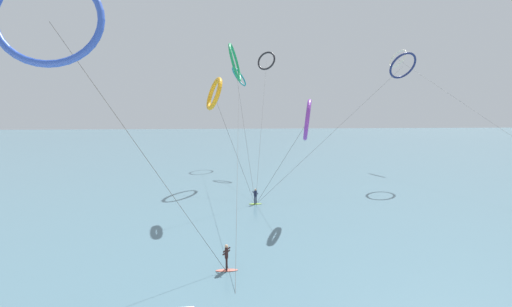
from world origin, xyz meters
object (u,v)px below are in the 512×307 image
at_px(kite_navy, 403,66).
at_px(kite_teal, 239,77).
at_px(kite_cobalt, 49,18).
at_px(kite_ivory, 398,59).
at_px(kite_violet, 307,120).
at_px(kite_charcoal, 266,61).
at_px(kite_emerald, 235,63).
at_px(kite_amber, 214,94).
at_px(surfer_coral, 227,259).
at_px(surfer_lime, 255,197).

distance_m(kite_navy, kite_teal, 29.02).
distance_m(kite_cobalt, kite_ivory, 60.74).
height_order(kite_violet, kite_teal, kite_teal).
relative_size(kite_charcoal, kite_violet, 2.20).
distance_m(kite_ivory, kite_violet, 41.04).
relative_size(kite_cobalt, kite_charcoal, 0.69).
xyz_separation_m(kite_emerald, kite_teal, (1.32, 16.43, -0.37)).
xyz_separation_m(kite_ivory, kite_emerald, (-30.18, -12.52, -2.74)).
relative_size(kite_charcoal, kite_amber, 1.83).
height_order(surfer_coral, kite_charcoal, kite_charcoal).
distance_m(surfer_coral, kite_teal, 49.11).
xyz_separation_m(surfer_coral, surfer_lime, (3.29, 16.09, 0.00)).
xyz_separation_m(kite_violet, kite_emerald, (-5.97, 18.95, 7.64)).
bearing_deg(surfer_lime, kite_teal, -142.83).
height_order(surfer_lime, kite_navy, kite_navy).
xyz_separation_m(kite_cobalt, kite_emerald, (10.22, 32.54, 2.34)).
height_order(surfer_lime, kite_charcoal, kite_charcoal).
bearing_deg(surfer_lime, kite_ivory, 169.41).
xyz_separation_m(kite_charcoal, kite_amber, (-8.17, -24.80, -6.69)).
height_order(surfer_coral, surfer_lime, same).
bearing_deg(kite_ivory, kite_violet, -51.55).
xyz_separation_m(kite_navy, kite_violet, (-17.49, -16.61, -7.18)).
relative_size(surfer_coral, kite_teal, 0.03).
bearing_deg(kite_cobalt, kite_teal, 70.79).
bearing_deg(kite_emerald, kite_charcoal, -21.12).
bearing_deg(surfer_coral, kite_ivory, -33.62).
xyz_separation_m(kite_ivory, kite_violet, (-24.21, -31.47, -10.37)).
relative_size(surfer_coral, kite_cobalt, 0.10).
bearing_deg(kite_charcoal, kite_amber, -71.46).
height_order(kite_charcoal, kite_amber, kite_charcoal).
relative_size(kite_emerald, kite_teal, 0.38).
bearing_deg(kite_violet, surfer_coral, -20.65).
bearing_deg(surfer_coral, kite_charcoal, -7.27).
bearing_deg(kite_violet, kite_cobalt, -36.00).
xyz_separation_m(surfer_coral, kite_cobalt, (-8.55, -2.53, 13.72)).
bearing_deg(kite_ivory, kite_cobalt, -55.86).
relative_size(kite_navy, kite_violet, 2.17).
distance_m(kite_cobalt, kite_charcoal, 44.70).
relative_size(kite_amber, kite_teal, 0.26).
relative_size(surfer_coral, kite_amber, 0.13).
relative_size(kite_cobalt, kite_amber, 1.27).
bearing_deg(surfer_lime, surfer_coral, 25.07).
distance_m(surfer_coral, kite_cobalt, 16.36).
relative_size(surfer_coral, surfer_lime, 1.00).
relative_size(kite_ivory, kite_violet, 4.10).
bearing_deg(kite_cobalt, kite_charcoal, 63.29).
height_order(surfer_coral, kite_violet, kite_violet).
distance_m(kite_cobalt, kite_emerald, 34.19).
bearing_deg(kite_charcoal, kite_violet, -52.39).
bearing_deg(surfer_lime, kite_emerald, -136.77).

